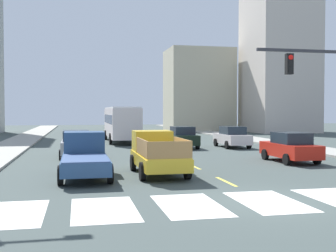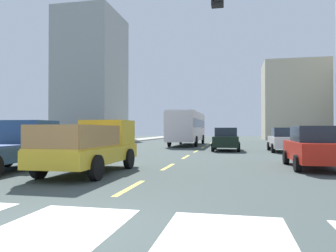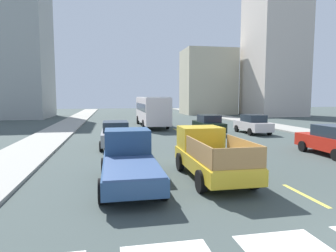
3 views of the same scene
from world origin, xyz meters
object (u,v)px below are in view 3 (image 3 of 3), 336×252
(sedan_near_right, at_px, (208,124))
(city_bus, at_px, (152,109))
(sedan_near_left, at_px, (253,124))
(pickup_stakebed, at_px, (209,154))
(sedan_mid, at_px, (333,140))
(pickup_dark, at_px, (129,159))
(sedan_far, at_px, (116,134))

(sedan_near_right, bearing_deg, city_bus, 118.43)
(sedan_near_left, bearing_deg, pickup_stakebed, -121.19)
(pickup_stakebed, distance_m, sedan_near_right, 13.98)
(pickup_stakebed, height_order, sedan_mid, pickup_stakebed)
(pickup_dark, height_order, sedan_far, pickup_dark)
(pickup_stakebed, xyz_separation_m, city_bus, (0.45, 20.90, 1.02))
(sedan_near_left, height_order, sedan_near_right, same)
(pickup_dark, bearing_deg, sedan_far, 92.24)
(pickup_dark, xyz_separation_m, sedan_mid, (11.68, 3.12, -0.06))
(pickup_dark, distance_m, sedan_near_left, 17.80)
(pickup_stakebed, relative_size, pickup_dark, 1.00)
(sedan_far, distance_m, sedan_near_right, 9.85)
(sedan_near_left, relative_size, sedan_far, 1.00)
(pickup_stakebed, bearing_deg, sedan_mid, 15.81)
(pickup_dark, relative_size, sedan_mid, 1.18)
(city_bus, bearing_deg, pickup_dark, -100.49)
(sedan_mid, bearing_deg, pickup_dark, -162.50)
(pickup_dark, height_order, sedan_near_left, pickup_dark)
(sedan_near_right, bearing_deg, pickup_dark, -119.59)
(pickup_stakebed, height_order, sedan_near_left, pickup_stakebed)
(sedan_near_right, bearing_deg, sedan_far, -146.46)
(city_bus, relative_size, sedan_mid, 2.45)
(pickup_stakebed, bearing_deg, sedan_near_left, 53.71)
(pickup_dark, relative_size, sedan_near_right, 1.18)
(pickup_dark, xyz_separation_m, sedan_far, (-0.39, 8.22, -0.06))
(sedan_mid, xyz_separation_m, sedan_far, (-12.07, 5.09, 0.00))
(sedan_far, height_order, sedan_near_right, same)
(sedan_mid, bearing_deg, sedan_near_left, 91.09)
(pickup_dark, xyz_separation_m, city_bus, (3.79, 21.26, 1.03))
(pickup_dark, distance_m, sedan_far, 8.23)
(pickup_stakebed, height_order, pickup_dark, same)
(sedan_near_left, bearing_deg, sedan_far, -155.36)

